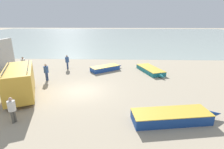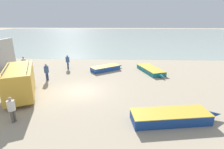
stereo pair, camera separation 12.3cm
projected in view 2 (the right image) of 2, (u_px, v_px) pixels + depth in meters
The scene contains 10 objects.
ground_plane at pixel (80, 91), 14.95m from camera, with size 200.00×200.00×0.00m, color tan.
sea_water at pixel (111, 35), 64.37m from camera, with size 120.00×80.00×0.01m, color #99A89E.
parked_van at pixel (20, 81), 13.51m from camera, with size 3.71×5.15×2.50m.
fishing_rowboat_0 at pixel (151, 70), 20.01m from camera, with size 2.88×4.99×0.50m.
fishing_rowboat_1 at pixel (106, 68), 20.79m from camera, with size 3.89×3.15×0.54m.
fishing_rowboat_2 at pixel (173, 117), 10.45m from camera, with size 5.71×2.16×0.65m.
fisherman_0 at pixel (46, 71), 17.21m from camera, with size 0.44×0.44×1.69m.
fisherman_1 at pixel (24, 63), 20.01m from camera, with size 0.46×0.46×1.76m.
fisherman_2 at pixel (11, 107), 10.19m from camera, with size 0.43×0.43×1.64m.
fisherman_3 at pixel (68, 61), 21.22m from camera, with size 0.44×0.44×1.69m.
Camera 2 is at (3.32, -13.66, 5.95)m, focal length 28.00 mm.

